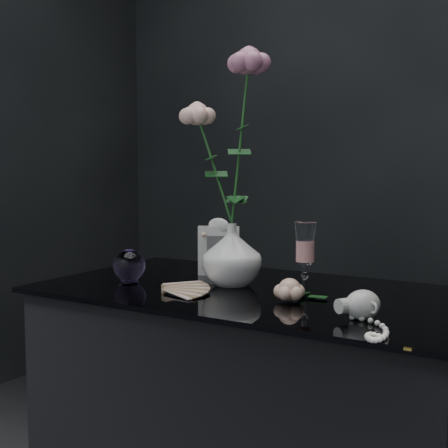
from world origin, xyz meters
The scene contains 9 objects.
table centered at (0.00, 0.05, 0.38)m, with size 1.05×0.58×0.76m.
vase centered at (-0.08, 0.06, 0.84)m, with size 0.15×0.15×0.15m, color white.
wine_glass centered at (0.13, 0.04, 0.85)m, with size 0.05×0.05×0.17m, color white, non-canonical shape.
picture_frame centered at (-0.18, 0.16, 0.84)m, with size 0.12×0.09×0.16m, color silver, non-canonical shape.
paperweight centered at (-0.33, -0.03, 0.80)m, with size 0.08×0.08×0.08m, color #9271B8, non-canonical shape.
paper_fan centered at (-0.17, -0.10, 0.77)m, with size 0.22×0.17×0.02m, color beige, non-canonical shape.
loose_rose centered at (0.12, -0.03, 0.79)m, with size 0.12×0.15×0.05m, color beige, non-canonical shape.
pearl_jar centered at (0.31, -0.09, 0.79)m, with size 0.20×0.21×0.06m, color silver, non-canonical shape.
roses centered at (-0.08, 0.06, 1.12)m, with size 0.22×0.11×0.47m.
Camera 1 is at (0.70, -1.25, 1.06)m, focal length 50.00 mm.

